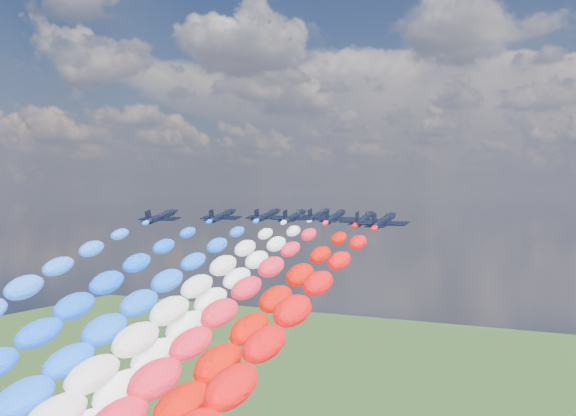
% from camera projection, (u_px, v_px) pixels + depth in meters
% --- Properties ---
extents(jet_0, '(9.74, 13.32, 5.43)m').
position_uv_depth(jet_0, '(161.00, 217.00, 150.66)').
color(jet_0, black).
extents(jet_1, '(9.79, 13.36, 5.43)m').
position_uv_depth(jet_1, '(222.00, 216.00, 156.85)').
color(jet_1, black).
extents(trail_1, '(7.09, 115.51, 49.00)m').
position_uv_depth(trail_1, '(15.00, 370.00, 104.06)').
color(trail_1, '#0E55FF').
extents(jet_2, '(10.34, 13.75, 5.43)m').
position_uv_depth(jet_2, '(267.00, 215.00, 159.77)').
color(jet_2, black).
extents(trail_2, '(7.09, 115.51, 49.00)m').
position_uv_depth(trail_2, '(88.00, 365.00, 106.98)').
color(trail_2, '#145DFF').
extents(jet_3, '(9.70, 13.29, 5.43)m').
position_uv_depth(jet_3, '(294.00, 216.00, 152.25)').
color(jet_3, black).
extents(trail_3, '(7.09, 115.51, 49.00)m').
position_uv_depth(trail_3, '(117.00, 378.00, 99.46)').
color(trail_3, white).
extents(jet_4, '(10.14, 13.61, 5.43)m').
position_uv_depth(jet_4, '(319.00, 215.00, 163.17)').
color(jet_4, black).
extents(trail_4, '(7.09, 115.51, 49.00)m').
position_uv_depth(trail_4, '(170.00, 360.00, 110.37)').
color(trail_4, white).
extents(jet_5, '(9.87, 13.41, 5.43)m').
position_uv_depth(jet_5, '(335.00, 217.00, 149.88)').
color(jet_5, black).
extents(trail_5, '(7.09, 115.51, 49.00)m').
position_uv_depth(trail_5, '(175.00, 383.00, 97.09)').
color(trail_5, '#F61A34').
extents(jet_6, '(10.16, 13.62, 5.43)m').
position_uv_depth(jet_6, '(365.00, 219.00, 137.70)').
color(jet_6, black).
extents(trail_6, '(7.09, 115.51, 49.00)m').
position_uv_depth(trail_6, '(200.00, 410.00, 84.91)').
color(trail_6, red).
extents(jet_7, '(10.34, 13.75, 5.43)m').
position_uv_depth(jet_7, '(384.00, 221.00, 127.28)').
color(jet_7, black).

